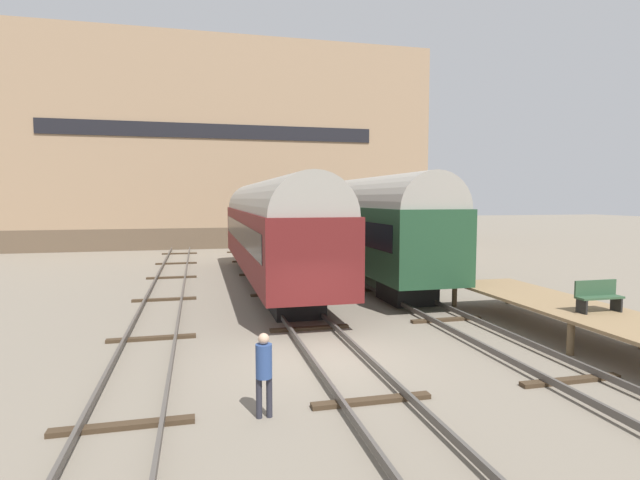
# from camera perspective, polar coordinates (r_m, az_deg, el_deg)

# --- Properties ---
(ground_plane) EXTENTS (200.00, 200.00, 0.00)m
(ground_plane) POSITION_cam_1_polar(r_m,az_deg,el_deg) (13.72, 1.60, -13.38)
(ground_plane) COLOR slate
(track_left) EXTENTS (2.60, 60.00, 0.26)m
(track_left) POSITION_cam_1_polar(r_m,az_deg,el_deg) (13.31, -19.81, -13.60)
(track_left) COLOR #4C4742
(track_left) RESTS_ON ground
(track_middle) EXTENTS (2.60, 60.00, 0.26)m
(track_middle) POSITION_cam_1_polar(r_m,az_deg,el_deg) (13.68, 1.60, -12.81)
(track_middle) COLOR #4C4742
(track_middle) RESTS_ON ground
(track_right) EXTENTS (2.60, 60.00, 0.26)m
(track_right) POSITION_cam_1_polar(r_m,az_deg,el_deg) (15.65, 19.48, -10.81)
(track_right) COLOR #4C4742
(track_right) RESTS_ON ground
(train_car_green) EXTENTS (3.06, 15.87, 5.31)m
(train_car_green) POSITION_cam_1_polar(r_m,az_deg,el_deg) (25.60, 5.31, 1.93)
(train_car_green) COLOR black
(train_car_green) RESTS_ON ground
(train_car_maroon) EXTENTS (3.14, 18.99, 5.17)m
(train_car_maroon) POSITION_cam_1_polar(r_m,az_deg,el_deg) (24.37, -5.58, 1.57)
(train_car_maroon) COLOR black
(train_car_maroon) RESTS_ON ground
(station_platform) EXTENTS (2.72, 13.01, 1.00)m
(station_platform) POSITION_cam_1_polar(r_m,az_deg,el_deg) (16.16, 30.08, -7.85)
(station_platform) COLOR #8C704C
(station_platform) RESTS_ON ground
(bench) EXTENTS (1.40, 0.40, 0.91)m
(bench) POSITION_cam_1_polar(r_m,az_deg,el_deg) (16.57, 29.16, -5.51)
(bench) COLOR #2D4C33
(bench) RESTS_ON station_platform
(person_worker) EXTENTS (0.32, 0.32, 1.68)m
(person_worker) POSITION_cam_1_polar(r_m,az_deg,el_deg) (10.03, -6.43, -14.24)
(person_worker) COLOR #282833
(person_worker) RESTS_ON ground
(warehouse_building) EXTENTS (38.87, 12.74, 17.94)m
(warehouse_building) POSITION_cam_1_polar(r_m,az_deg,el_deg) (49.61, -12.21, 10.10)
(warehouse_building) COLOR brown
(warehouse_building) RESTS_ON ground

